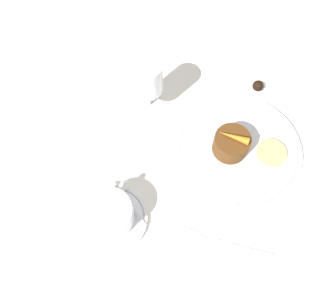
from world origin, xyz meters
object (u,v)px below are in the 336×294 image
object	(u,v)px
coffee_cup	(110,213)
dessert_cake	(231,142)
dinner_plate	(238,149)
fork	(211,240)
wine_glass	(147,80)

from	to	relation	value
coffee_cup	dessert_cake	xyz separation A→B (m)	(0.22, -0.16, -0.00)
dinner_plate	dessert_cake	world-z (taller)	dessert_cake
dessert_cake	dinner_plate	bearing A→B (deg)	-78.28
dinner_plate	dessert_cake	bearing A→B (deg)	101.72
dinner_plate	fork	distance (m)	0.20
dessert_cake	coffee_cup	bearing A→B (deg)	143.99
dinner_plate	fork	xyz separation A→B (m)	(-0.19, -0.01, -0.01)
fork	dessert_cake	distance (m)	0.20
coffee_cup	wine_glass	xyz separation A→B (m)	(0.26, 0.04, 0.05)
dinner_plate	wine_glass	world-z (taller)	wine_glass
fork	coffee_cup	bearing A→B (deg)	99.32
coffee_cup	wine_glass	distance (m)	0.27
wine_glass	dessert_cake	world-z (taller)	wine_glass
dinner_plate	coffee_cup	size ratio (longest dim) A/B	2.33
dinner_plate	fork	size ratio (longest dim) A/B	1.34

